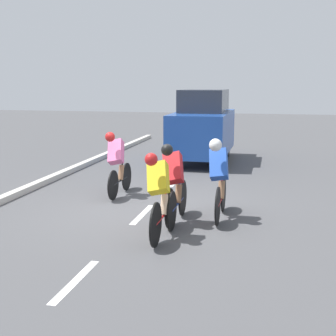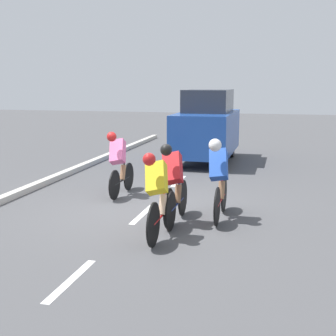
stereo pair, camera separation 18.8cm
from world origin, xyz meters
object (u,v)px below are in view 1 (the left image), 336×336
at_px(cyclist_red, 175,182).
at_px(cyclist_blue, 219,177).
at_px(cyclist_pink, 117,162).
at_px(cyclist_yellow, 160,194).
at_px(support_car, 203,126).

distance_m(cyclist_red, cyclist_blue, 0.89).
bearing_deg(cyclist_pink, cyclist_yellow, 121.90).
xyz_separation_m(cyclist_blue, support_car, (1.28, -6.39, 0.32)).
distance_m(cyclist_pink, support_car, 5.19).
bearing_deg(cyclist_yellow, support_car, -86.62).
bearing_deg(cyclist_blue, cyclist_red, 31.54).
relative_size(cyclist_yellow, cyclist_red, 1.03).
bearing_deg(cyclist_yellow, cyclist_blue, -122.35).
distance_m(cyclist_yellow, cyclist_red, 0.84).
bearing_deg(cyclist_red, cyclist_yellow, 85.31).
height_order(cyclist_red, cyclist_blue, cyclist_blue).
bearing_deg(cyclist_red, support_car, -85.63).
relative_size(cyclist_blue, support_car, 0.44).
distance_m(cyclist_red, support_car, 6.88).
xyz_separation_m(cyclist_yellow, cyclist_blue, (-0.82, -1.30, 0.07)).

